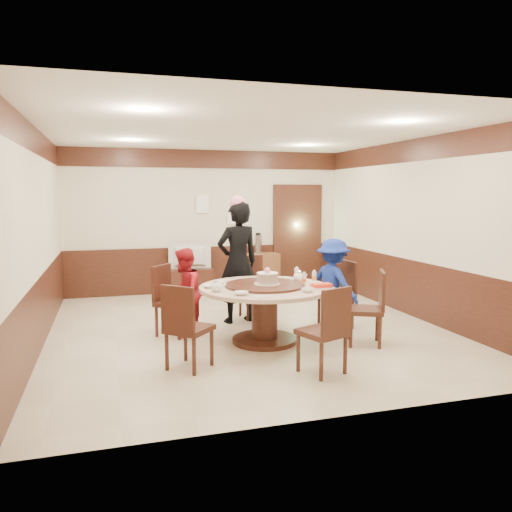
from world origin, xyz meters
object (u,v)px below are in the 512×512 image
object	(u,v)px
birthday_cake	(267,278)
tv_stand	(191,282)
person_blue	(333,284)
banquet_table	(265,302)
television	(190,257)
side_cabinet	(259,272)
thermos	(258,244)
person_red	(184,292)
person_standing	(238,262)
shrimp_platter	(322,286)

from	to	relation	value
birthday_cake	tv_stand	xyz separation A→B (m)	(-0.47, 3.45, -0.61)
tv_stand	person_blue	bearing A→B (deg)	-62.46
banquet_table	television	xyz separation A→B (m)	(-0.44, 3.43, 0.20)
side_cabinet	thermos	distance (m)	0.57
side_cabinet	person_blue	bearing A→B (deg)	-86.29
birthday_cake	side_cabinet	xyz separation A→B (m)	(0.93, 3.48, -0.48)
banquet_table	person_red	size ratio (longest dim) A/B	1.40
banquet_table	tv_stand	bearing A→B (deg)	97.24
birthday_cake	tv_stand	bearing A→B (deg)	97.72
person_standing	birthday_cake	distance (m)	1.15
person_red	birthday_cake	world-z (taller)	person_red
person_standing	thermos	distance (m)	2.55
shrimp_platter	television	bearing A→B (deg)	106.04
person_standing	birthday_cake	size ratio (longest dim) A/B	5.40
person_red	thermos	distance (m)	3.46
banquet_table	tv_stand	size ratio (longest dim) A/B	2.00
person_red	birthday_cake	size ratio (longest dim) A/B	3.58
shrimp_platter	thermos	xyz separation A→B (m)	(0.29, 3.82, 0.16)
person_blue	television	size ratio (longest dim) A/B	1.59
banquet_table	television	bearing A→B (deg)	97.24
birthday_cake	shrimp_platter	distance (m)	0.71
birthday_cake	shrimp_platter	size ratio (longest dim) A/B	1.13
shrimp_platter	person_standing	bearing A→B (deg)	116.03
person_blue	side_cabinet	world-z (taller)	person_blue
banquet_table	person_blue	xyz separation A→B (m)	(1.16, 0.38, 0.12)
person_red	birthday_cake	bearing A→B (deg)	79.70
person_red	birthday_cake	distance (m)	1.20
television	thermos	size ratio (longest dim) A/B	2.17
banquet_table	thermos	world-z (taller)	thermos
person_blue	person_red	bearing A→B (deg)	60.80
television	thermos	world-z (taller)	thermos
person_blue	television	world-z (taller)	person_blue
person_blue	shrimp_platter	distance (m)	0.90
person_standing	side_cabinet	distance (m)	2.61
tv_stand	television	distance (m)	0.49
banquet_table	birthday_cake	bearing A→B (deg)	-28.43
banquet_table	person_red	xyz separation A→B (m)	(-0.97, 0.60, 0.07)
side_cabinet	birthday_cake	bearing A→B (deg)	-104.89
person_red	person_blue	distance (m)	2.14
person_red	person_blue	size ratio (longest dim) A/B	0.93
banquet_table	shrimp_platter	xyz separation A→B (m)	(0.65, -0.35, 0.24)
banquet_table	tv_stand	distance (m)	3.47
television	person_standing	bearing A→B (deg)	102.15
tv_stand	television	world-z (taller)	television
person_blue	banquet_table	bearing A→B (deg)	84.83
person_blue	birthday_cake	xyz separation A→B (m)	(-1.13, -0.40, 0.20)
person_standing	television	bearing A→B (deg)	-93.48
banquet_table	person_blue	distance (m)	1.22
banquet_table	person_standing	xyz separation A→B (m)	(-0.07, 1.13, 0.38)
banquet_table	person_blue	world-z (taller)	person_blue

